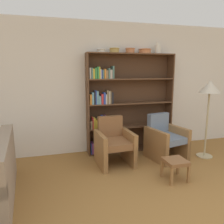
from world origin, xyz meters
TOP-DOWN VIEW (x-y plane):
  - wall_back at (0.00, 2.75)m, footprint 12.00×0.06m
  - bookshelf at (-0.24, 2.58)m, footprint 1.89×0.30m
  - bowl_slate at (-0.70, 2.56)m, footprint 0.17×0.17m
  - bowl_copper at (-0.43, 2.56)m, footprint 0.21×0.21m
  - bowl_brass at (-0.09, 2.56)m, footprint 0.21×0.21m
  - bowl_cream at (0.24, 2.56)m, footprint 0.27×0.27m
  - vase_tall at (0.54, 2.56)m, footprint 0.13×0.13m
  - armchair_leather at (-0.61, 1.96)m, footprint 0.68×0.71m
  - armchair_cushioned at (0.47, 1.95)m, footprint 0.77×0.80m
  - floor_lamp at (1.30, 1.78)m, footprint 0.42×0.42m
  - footstool at (0.17, 1.07)m, footprint 0.34×0.34m

SIDE VIEW (x-z plane):
  - footstool at x=0.17m, z-range 0.11..0.45m
  - armchair_leather at x=-0.61m, z-range -0.04..0.84m
  - armchair_cushioned at x=0.47m, z-range -0.04..0.84m
  - bookshelf at x=-0.24m, z-range -0.01..2.10m
  - floor_lamp at x=1.30m, z-range 0.57..2.14m
  - wall_back at x=0.00m, z-range 0.00..2.75m
  - bowl_slate at x=-0.70m, z-range 2.11..2.18m
  - bowl_cream at x=0.24m, z-range 2.11..2.21m
  - bowl_copper at x=-0.43m, z-range 2.11..2.21m
  - bowl_brass at x=-0.09m, z-range 2.11..2.22m
  - vase_tall at x=0.54m, z-range 2.09..2.32m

